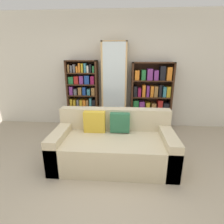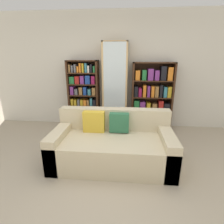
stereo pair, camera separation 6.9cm
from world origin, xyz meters
name	(u,v)px [view 1 (the left image)]	position (x,y,z in m)	size (l,w,h in m)	color
ground_plane	(103,187)	(0.00, 0.00, 0.00)	(16.00, 16.00, 0.00)	tan
wall_back	(114,72)	(0.00, 2.39, 1.35)	(6.18, 0.06, 2.70)	silver
couch	(113,145)	(0.09, 0.64, 0.30)	(1.91, 0.94, 0.83)	beige
bookshelf_left	(83,96)	(-0.74, 2.18, 0.79)	(0.73, 0.32, 1.62)	#3D2314
display_cabinet	(114,87)	(0.02, 2.17, 1.01)	(0.57, 0.36, 2.02)	tan
bookshelf_right	(151,98)	(0.90, 2.18, 0.76)	(0.94, 0.32, 1.58)	#3D2314
wine_bottle	(128,131)	(0.35, 1.56, 0.16)	(0.08, 0.08, 0.38)	black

